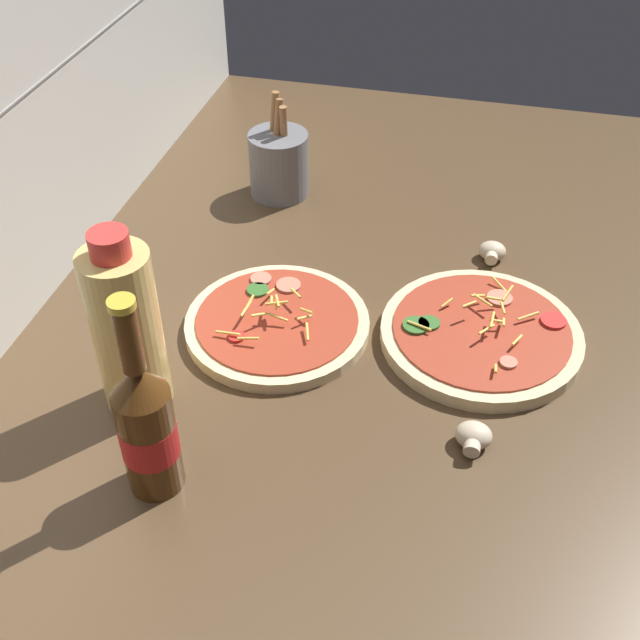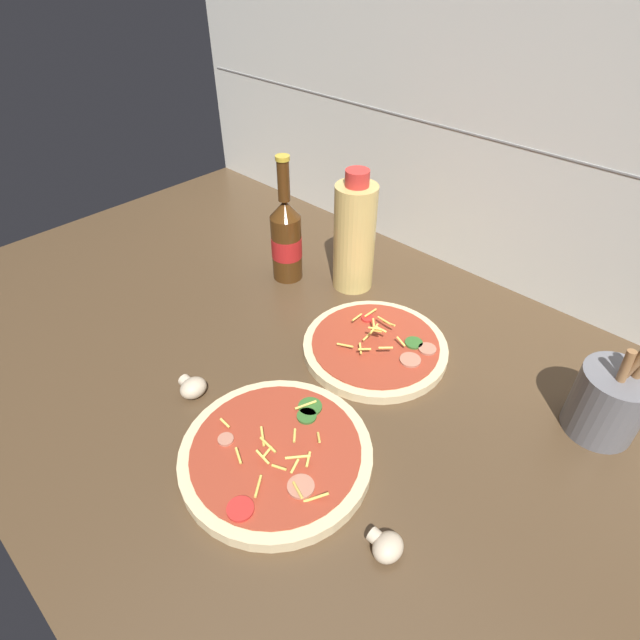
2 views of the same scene
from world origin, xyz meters
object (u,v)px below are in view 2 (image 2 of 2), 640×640
at_px(mushroom_right, 386,546).
at_px(pizza_far, 375,347).
at_px(beer_bottle, 286,238).
at_px(oil_bottle, 354,236).
at_px(pizza_near, 276,454).
at_px(utensil_crock, 608,401).
at_px(mushroom_left, 192,387).

bearing_deg(mushroom_right, pizza_far, 130.69).
relative_size(beer_bottle, oil_bottle, 1.06).
bearing_deg(pizza_near, utensil_crock, 50.44).
relative_size(pizza_far, mushroom_left, 5.50).
bearing_deg(pizza_far, mushroom_left, -117.63).
bearing_deg(oil_bottle, pizza_far, -38.28).
xyz_separation_m(mushroom_left, mushroom_right, (0.37, 0.01, -0.00)).
xyz_separation_m(pizza_near, utensil_crock, (0.30, 0.36, 0.04)).
distance_m(beer_bottle, mushroom_left, 0.36).
relative_size(pizza_near, mushroom_right, 6.24).
xyz_separation_m(beer_bottle, oil_bottle, (0.11, 0.07, 0.02)).
xyz_separation_m(beer_bottle, mushroom_right, (0.50, -0.32, -0.07)).
distance_m(oil_bottle, utensil_crock, 0.50).
relative_size(pizza_far, beer_bottle, 0.97).
bearing_deg(mushroom_right, oil_bottle, 134.76).
height_order(pizza_far, utensil_crock, utensil_crock).
bearing_deg(mushroom_right, beer_bottle, 147.45).
xyz_separation_m(pizza_near, pizza_far, (-0.04, 0.27, -0.00)).
distance_m(beer_bottle, mushroom_right, 0.60).
relative_size(oil_bottle, mushroom_left, 5.36).
xyz_separation_m(mushroom_right, utensil_crock, (0.11, 0.36, 0.04)).
bearing_deg(mushroom_left, utensil_crock, 37.35).
xyz_separation_m(mushroom_left, utensil_crock, (0.48, 0.37, 0.04)).
height_order(mushroom_left, mushroom_right, mushroom_left).
xyz_separation_m(pizza_far, utensil_crock, (0.34, 0.09, 0.05)).
xyz_separation_m(pizza_far, beer_bottle, (-0.28, 0.06, 0.08)).
xyz_separation_m(oil_bottle, mushroom_right, (0.39, -0.39, -0.10)).
bearing_deg(utensil_crock, mushroom_right, -106.81).
relative_size(pizza_far, mushroom_right, 5.83).
relative_size(pizza_far, oil_bottle, 1.03).
bearing_deg(oil_bottle, utensil_crock, -3.96).
distance_m(pizza_near, utensil_crock, 0.47).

